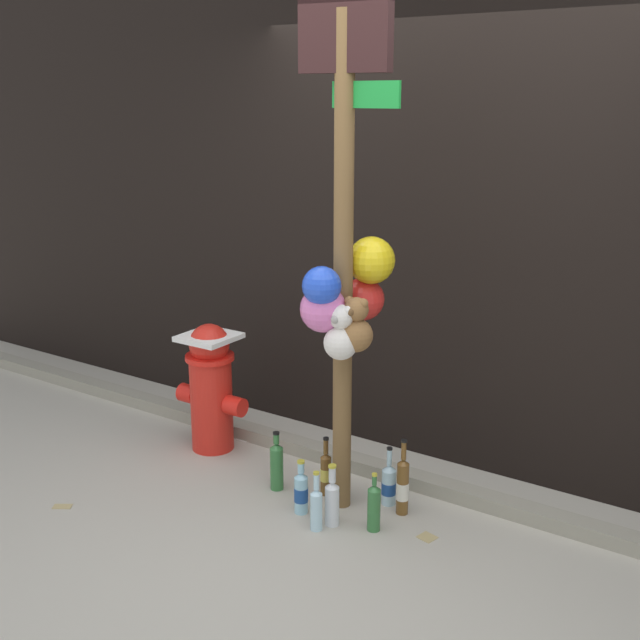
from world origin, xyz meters
TOP-DOWN VIEW (x-y plane):
  - ground_plane at (0.00, 0.00)m, footprint 14.00×14.00m
  - building_wall at (0.00, 1.32)m, footprint 10.00×0.20m
  - curb_strip at (0.00, 0.83)m, footprint 8.00×0.12m
  - memorial_post at (-0.21, 0.44)m, footprint 0.52×0.52m
  - fire_hydrant at (-1.27, 0.59)m, footprint 0.49×0.31m
  - bottle_0 at (-0.27, 0.52)m, footprint 0.07×0.07m
  - bottle_1 at (-0.16, 0.23)m, footprint 0.07×0.07m
  - bottle_2 at (-0.20, 0.15)m, footprint 0.06×0.06m
  - bottle_3 at (0.08, 0.53)m, footprint 0.06×0.06m
  - bottle_4 at (0.04, 0.31)m, footprint 0.07×0.07m
  - bottle_5 at (-0.03, 0.58)m, footprint 0.08×0.08m
  - bottle_6 at (-0.62, 0.38)m, footprint 0.07×0.07m
  - bottle_7 at (-0.36, 0.25)m, footprint 0.07×0.07m
  - bottle_8 at (-0.36, 0.48)m, footprint 0.06×0.06m
  - litter_0 at (-1.45, -0.41)m, footprint 0.11×0.10m
  - litter_1 at (-0.54, 0.93)m, footprint 0.15×0.18m
  - litter_2 at (0.30, 0.39)m, footprint 0.10×0.09m
  - litter_3 at (-1.19, 0.78)m, footprint 0.08×0.04m

SIDE VIEW (x-z plane):
  - ground_plane at x=0.00m, z-range 0.00..0.00m
  - litter_0 at x=-1.45m, z-range 0.00..0.01m
  - litter_1 at x=-0.54m, z-range 0.00..0.01m
  - litter_2 at x=0.30m, z-range 0.00..0.01m
  - litter_3 at x=-1.19m, z-range 0.00..0.01m
  - curb_strip at x=0.00m, z-range 0.00..0.08m
  - bottle_5 at x=-0.03m, z-range -0.05..0.28m
  - bottle_7 at x=-0.36m, z-range -0.03..0.27m
  - bottle_2 at x=-0.20m, z-range -0.03..0.28m
  - bottle_4 at x=0.04m, z-range -0.03..0.28m
  - bottle_8 at x=-0.36m, z-range -0.04..0.30m
  - bottle_1 at x=-0.16m, z-range -0.03..0.30m
  - bottle_6 at x=-0.62m, z-range -0.03..0.31m
  - bottle_0 at x=-0.27m, z-range -0.03..0.33m
  - bottle_3 at x=0.08m, z-range -0.05..0.36m
  - fire_hydrant at x=-1.27m, z-range 0.02..0.81m
  - memorial_post at x=-0.21m, z-range 0.06..2.62m
  - building_wall at x=0.00m, z-range 0.00..3.00m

